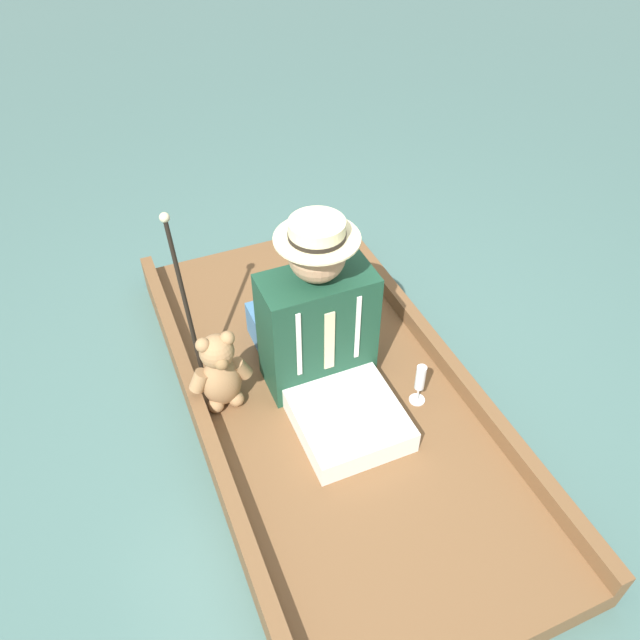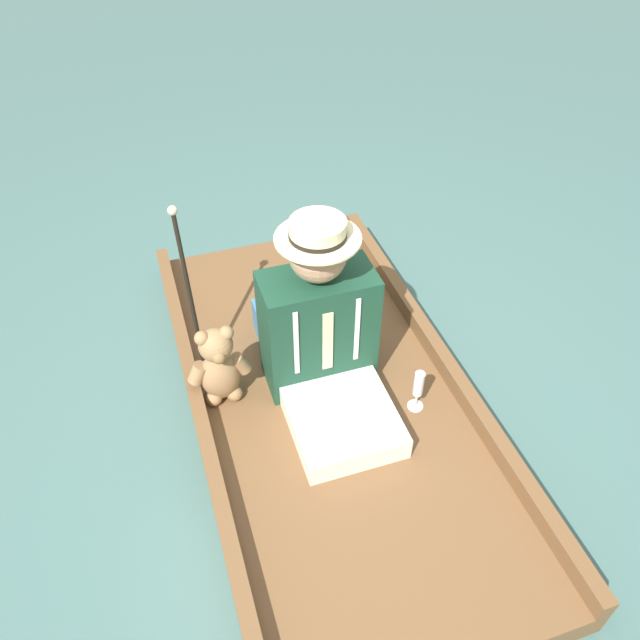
# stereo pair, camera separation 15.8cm
# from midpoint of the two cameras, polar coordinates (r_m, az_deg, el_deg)

# --- Properties ---
(ground_plane) EXTENTS (16.00, 16.00, 0.00)m
(ground_plane) POSITION_cam_midpoint_polar(r_m,az_deg,el_deg) (2.89, -0.81, -8.48)
(ground_plane) COLOR #476B66
(punt_boat) EXTENTS (1.18, 2.41, 0.22)m
(punt_boat) POSITION_cam_midpoint_polar(r_m,az_deg,el_deg) (2.84, -0.82, -7.56)
(punt_boat) COLOR brown
(punt_boat) RESTS_ON ground_plane
(seat_cushion) EXTENTS (0.37, 0.26, 0.18)m
(seat_cushion) POSITION_cam_midpoint_polar(r_m,az_deg,el_deg) (2.98, -4.16, -0.36)
(seat_cushion) COLOR teal
(seat_cushion) RESTS_ON punt_boat
(seated_person) EXTENTS (0.47, 0.72, 0.83)m
(seated_person) POSITION_cam_midpoint_polar(r_m,az_deg,el_deg) (2.60, -1.48, -1.38)
(seated_person) COLOR white
(seated_person) RESTS_ON punt_boat
(teddy_bear) EXTENTS (0.28, 0.16, 0.40)m
(teddy_bear) POSITION_cam_midpoint_polar(r_m,az_deg,el_deg) (2.67, -10.80, -4.79)
(teddy_bear) COLOR #9E754C
(teddy_bear) RESTS_ON punt_boat
(wine_glass) EXTENTS (0.07, 0.07, 0.21)m
(wine_glass) POSITION_cam_midpoint_polar(r_m,az_deg,el_deg) (2.69, 7.47, -5.55)
(wine_glass) COLOR silver
(wine_glass) RESTS_ON punt_boat
(walking_cane) EXTENTS (0.04, 0.33, 0.73)m
(walking_cane) POSITION_cam_midpoint_polar(r_m,az_deg,el_deg) (2.74, -14.20, 3.04)
(walking_cane) COLOR black
(walking_cane) RESTS_ON punt_boat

